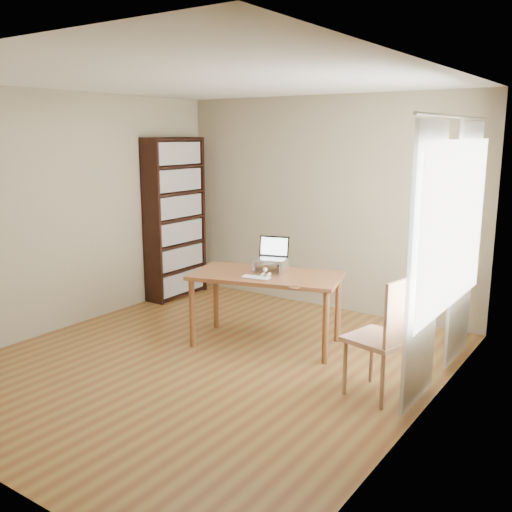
{
  "coord_description": "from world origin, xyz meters",
  "views": [
    {
      "loc": [
        3.26,
        -3.98,
        2.14
      ],
      "look_at": [
        0.05,
        0.69,
        0.93
      ],
      "focal_mm": 40.0,
      "sensor_mm": 36.0,
      "label": 1
    }
  ],
  "objects_px": {
    "bookshelf": "(175,219)",
    "desk": "(266,282)",
    "keyboard": "(256,278)",
    "cat": "(272,266)",
    "laptop": "(273,253)",
    "chair": "(388,333)"
  },
  "relations": [
    {
      "from": "desk",
      "to": "keyboard",
      "type": "distance_m",
      "value": 0.24
    },
    {
      "from": "bookshelf",
      "to": "laptop",
      "type": "distance_m",
      "value": 2.12
    },
    {
      "from": "cat",
      "to": "chair",
      "type": "relative_size",
      "value": 0.47
    },
    {
      "from": "desk",
      "to": "bookshelf",
      "type": "bearing_deg",
      "value": 141.33
    },
    {
      "from": "laptop",
      "to": "chair",
      "type": "xyz_separation_m",
      "value": [
        1.5,
        -0.6,
        -0.37
      ]
    },
    {
      "from": "laptop",
      "to": "cat",
      "type": "height_order",
      "value": "laptop"
    },
    {
      "from": "laptop",
      "to": "keyboard",
      "type": "bearing_deg",
      "value": -101.55
    },
    {
      "from": "bookshelf",
      "to": "chair",
      "type": "relative_size",
      "value": 2.02
    },
    {
      "from": "bookshelf",
      "to": "desk",
      "type": "distance_m",
      "value": 2.2
    },
    {
      "from": "bookshelf",
      "to": "desk",
      "type": "relative_size",
      "value": 1.28
    },
    {
      "from": "keyboard",
      "to": "cat",
      "type": "relative_size",
      "value": 0.65
    },
    {
      "from": "keyboard",
      "to": "desk",
      "type": "bearing_deg",
      "value": 87.9
    },
    {
      "from": "laptop",
      "to": "desk",
      "type": "bearing_deg",
      "value": -105.86
    },
    {
      "from": "desk",
      "to": "chair",
      "type": "relative_size",
      "value": 1.58
    },
    {
      "from": "keyboard",
      "to": "laptop",
      "type": "bearing_deg",
      "value": 85.27
    },
    {
      "from": "keyboard",
      "to": "cat",
      "type": "distance_m",
      "value": 0.34
    },
    {
      "from": "desk",
      "to": "laptop",
      "type": "height_order",
      "value": "laptop"
    },
    {
      "from": "bookshelf",
      "to": "desk",
      "type": "bearing_deg",
      "value": -22.81
    },
    {
      "from": "desk",
      "to": "cat",
      "type": "xyz_separation_m",
      "value": [
        -0.0,
        0.11,
        0.16
      ]
    },
    {
      "from": "laptop",
      "to": "cat",
      "type": "relative_size",
      "value": 0.75
    },
    {
      "from": "laptop",
      "to": "cat",
      "type": "xyz_separation_m",
      "value": [
        -0.0,
        -0.02,
        -0.12
      ]
    },
    {
      "from": "bookshelf",
      "to": "laptop",
      "type": "height_order",
      "value": "bookshelf"
    }
  ]
}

